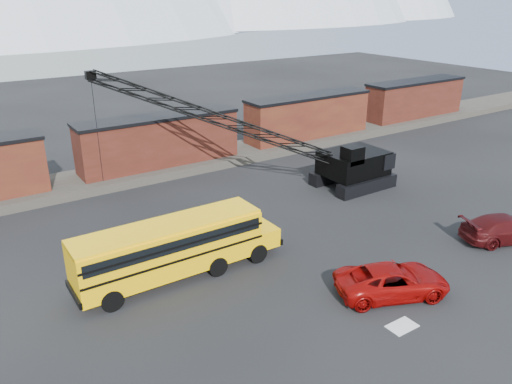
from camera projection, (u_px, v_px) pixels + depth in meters
ground at (335, 290)px, 25.71m from camera, size 160.00×160.00×0.00m
gravel_berm at (161, 167)px, 42.58m from camera, size 120.00×5.00×0.70m
boxcar_mid at (159, 140)px, 41.69m from camera, size 13.70×3.10×4.17m
boxcar_east_near at (308, 116)px, 49.91m from camera, size 13.70×3.10×4.17m
boxcar_east_far at (415, 98)px, 58.13m from camera, size 13.70×3.10×4.17m
snow_patch at (402, 326)px, 22.87m from camera, size 1.40×0.90×0.02m
school_bus at (175, 246)px, 26.28m from camera, size 11.65×2.65×3.19m
red_pickup at (392, 281)px, 25.02m from camera, size 6.31×4.68×1.59m
maroon_suv at (506, 228)px, 30.54m from camera, size 6.08×4.12×1.63m
crawler_crane at (220, 120)px, 36.73m from camera, size 19.92×12.65×9.27m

